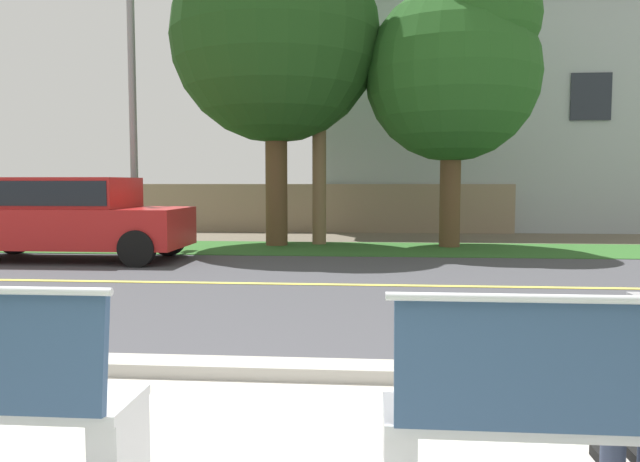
{
  "coord_description": "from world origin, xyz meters",
  "views": [
    {
      "loc": [
        0.52,
        -2.12,
        1.45
      ],
      "look_at": [
        0.04,
        3.58,
        1.0
      ],
      "focal_mm": 34.65,
      "sensor_mm": 36.0,
      "label": 1
    }
  ],
  "objects_px": {
    "shade_tree_far_left": "(282,21)",
    "streetlamp": "(136,70)",
    "car_red_near": "(70,215)",
    "bench_right": "(607,417)",
    "shade_tree_left": "(458,61)"
  },
  "relations": [
    {
      "from": "shade_tree_far_left",
      "to": "streetlamp",
      "type": "bearing_deg",
      "value": -167.21
    },
    {
      "from": "car_red_near",
      "to": "streetlamp",
      "type": "height_order",
      "value": "streetlamp"
    },
    {
      "from": "bench_right",
      "to": "shade_tree_far_left",
      "type": "distance_m",
      "value": 12.5
    },
    {
      "from": "bench_right",
      "to": "shade_tree_left",
      "type": "relative_size",
      "value": 0.3
    },
    {
      "from": "bench_right",
      "to": "streetlamp",
      "type": "distance_m",
      "value": 12.65
    },
    {
      "from": "bench_right",
      "to": "shade_tree_far_left",
      "type": "relative_size",
      "value": 0.24
    },
    {
      "from": "car_red_near",
      "to": "shade_tree_far_left",
      "type": "distance_m",
      "value": 6.19
    },
    {
      "from": "bench_right",
      "to": "shade_tree_left",
      "type": "bearing_deg",
      "value": 85.59
    },
    {
      "from": "bench_right",
      "to": "shade_tree_left",
      "type": "distance_m",
      "value": 11.84
    },
    {
      "from": "bench_right",
      "to": "shade_tree_left",
      "type": "height_order",
      "value": "shade_tree_left"
    },
    {
      "from": "streetlamp",
      "to": "shade_tree_left",
      "type": "height_order",
      "value": "streetlamp"
    },
    {
      "from": "bench_right",
      "to": "streetlamp",
      "type": "xyz_separation_m",
      "value": [
        -6.1,
        10.54,
        3.41
      ]
    },
    {
      "from": "car_red_near",
      "to": "shade_tree_far_left",
      "type": "bearing_deg",
      "value": 38.55
    },
    {
      "from": "shade_tree_far_left",
      "to": "shade_tree_left",
      "type": "relative_size",
      "value": 1.23
    },
    {
      "from": "shade_tree_far_left",
      "to": "shade_tree_left",
      "type": "bearing_deg",
      "value": -0.04
    }
  ]
}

